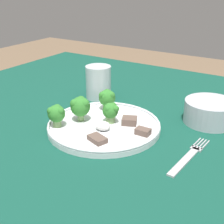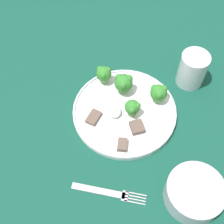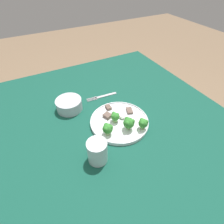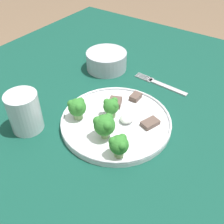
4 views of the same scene
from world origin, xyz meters
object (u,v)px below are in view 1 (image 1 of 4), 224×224
cream_bowl (210,112)px  drinking_glass (98,84)px  dinner_plate (104,126)px  fork (189,156)px

cream_bowl → drinking_glass: size_ratio=1.31×
dinner_plate → drinking_glass: bearing=128.2°
drinking_glass → fork: bearing=-27.4°
cream_bowl → drinking_glass: drinking_glass is taller
cream_bowl → dinner_plate: bearing=-139.2°
dinner_plate → drinking_glass: (-0.13, 0.17, 0.03)m
dinner_plate → fork: bearing=-3.5°
fork → drinking_glass: 0.40m
fork → cream_bowl: size_ratio=1.35×
cream_bowl → drinking_glass: (-0.34, -0.01, 0.02)m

